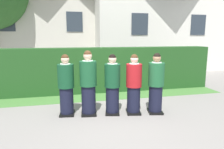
# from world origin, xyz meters

# --- Properties ---
(ground_plane) EXTENTS (60.00, 60.00, 0.00)m
(ground_plane) POSITION_xyz_m (0.00, 0.00, 0.00)
(ground_plane) COLOR gray
(student_front_row_0) EXTENTS (0.41, 0.49, 1.58)m
(student_front_row_0) POSITION_xyz_m (-1.16, 0.19, 0.75)
(student_front_row_0) COLOR black
(student_front_row_0) RESTS_ON ground
(student_front_row_1) EXTENTS (0.43, 0.54, 1.67)m
(student_front_row_1) POSITION_xyz_m (-0.60, 0.10, 0.80)
(student_front_row_1) COLOR black
(student_front_row_1) RESTS_ON ground
(student_front_row_2) EXTENTS (0.45, 0.52, 1.57)m
(student_front_row_2) POSITION_xyz_m (0.01, 0.01, 0.75)
(student_front_row_2) COLOR black
(student_front_row_2) RESTS_ON ground
(student_in_red_blazer) EXTENTS (0.44, 0.53, 1.57)m
(student_in_red_blazer) POSITION_xyz_m (0.57, -0.09, 0.75)
(student_in_red_blazer) COLOR black
(student_in_red_blazer) RESTS_ON ground
(student_front_row_4) EXTENTS (0.46, 0.54, 1.60)m
(student_front_row_4) POSITION_xyz_m (1.15, -0.18, 0.76)
(student_front_row_4) COLOR black
(student_front_row_4) RESTS_ON ground
(hedge) EXTENTS (8.68, 0.70, 1.62)m
(hedge) POSITION_xyz_m (0.00, 2.38, 0.81)
(hedge) COLOR #214C1E
(hedge) RESTS_ON ground
(school_building_main) EXTENTS (8.10, 4.67, 6.57)m
(school_building_main) POSITION_xyz_m (4.45, 7.61, 3.38)
(school_building_main) COLOR silver
(school_building_main) RESTS_ON ground
(school_building_annex) EXTENTS (8.43, 4.00, 6.95)m
(school_building_annex) POSITION_xyz_m (-2.30, 9.05, 3.58)
(school_building_annex) COLOR beige
(school_building_annex) RESTS_ON ground
(lawn_strip) EXTENTS (8.68, 0.90, 0.01)m
(lawn_strip) POSITION_xyz_m (0.00, 1.58, 0.00)
(lawn_strip) COLOR #477A38
(lawn_strip) RESTS_ON ground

